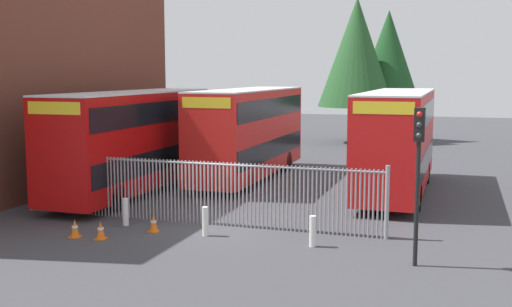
# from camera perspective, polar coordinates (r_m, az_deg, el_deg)

# --- Properties ---
(ground_plane) EXTENTS (100.00, 100.00, 0.00)m
(ground_plane) POSITION_cam_1_polar(r_m,az_deg,el_deg) (29.02, 2.47, -2.95)
(ground_plane) COLOR #3D3D42
(palisade_fence) EXTENTS (13.51, 0.14, 2.35)m
(palisade_fence) POSITION_cam_1_polar(r_m,az_deg,el_deg) (21.74, -5.93, -3.32)
(palisade_fence) COLOR gray
(palisade_fence) RESTS_ON ground
(double_decker_bus_near_gate) EXTENTS (2.54, 10.81, 4.42)m
(double_decker_bus_near_gate) POSITION_cam_1_polar(r_m,az_deg,el_deg) (27.27, -11.19, 1.39)
(double_decker_bus_near_gate) COLOR #B70C0C
(double_decker_bus_near_gate) RESTS_ON ground
(double_decker_bus_behind_fence_left) EXTENTS (2.54, 10.81, 4.42)m
(double_decker_bus_behind_fence_left) POSITION_cam_1_polar(r_m,az_deg,el_deg) (30.57, -0.63, 2.17)
(double_decker_bus_behind_fence_left) COLOR red
(double_decker_bus_behind_fence_left) RESTS_ON ground
(double_decker_bus_behind_fence_right) EXTENTS (2.54, 10.81, 4.42)m
(double_decker_bus_behind_fence_right) POSITION_cam_1_polar(r_m,az_deg,el_deg) (27.55, 12.81, 1.41)
(double_decker_bus_behind_fence_right) COLOR red
(double_decker_bus_behind_fence_right) RESTS_ON ground
(bollard_near_left) EXTENTS (0.20, 0.20, 0.95)m
(bollard_near_left) POSITION_cam_1_polar(r_m,az_deg,el_deg) (21.91, -11.84, -5.24)
(bollard_near_left) COLOR silver
(bollard_near_left) RESTS_ON ground
(bollard_center_front) EXTENTS (0.20, 0.20, 0.95)m
(bollard_center_front) POSITION_cam_1_polar(r_m,az_deg,el_deg) (20.17, -4.67, -6.21)
(bollard_center_front) COLOR silver
(bollard_center_front) RESTS_ON ground
(bollard_near_right) EXTENTS (0.20, 0.20, 0.95)m
(bollard_near_right) POSITION_cam_1_polar(r_m,az_deg,el_deg) (18.95, 5.20, -7.10)
(bollard_near_right) COLOR silver
(bollard_near_right) RESTS_ON ground
(traffic_cone_by_gate) EXTENTS (0.34, 0.34, 0.59)m
(traffic_cone_by_gate) POSITION_cam_1_polar(r_m,az_deg,el_deg) (20.32, -14.02, -6.84)
(traffic_cone_by_gate) COLOR orange
(traffic_cone_by_gate) RESTS_ON ground
(traffic_cone_mid_forecourt) EXTENTS (0.34, 0.34, 0.59)m
(traffic_cone_mid_forecourt) POSITION_cam_1_polar(r_m,az_deg,el_deg) (20.77, -16.23, -6.60)
(traffic_cone_mid_forecourt) COLOR orange
(traffic_cone_mid_forecourt) RESTS_ON ground
(traffic_cone_near_kerb) EXTENTS (0.34, 0.34, 0.59)m
(traffic_cone_near_kerb) POSITION_cam_1_polar(r_m,az_deg,el_deg) (20.90, -9.35, -6.32)
(traffic_cone_near_kerb) COLOR orange
(traffic_cone_near_kerb) RESTS_ON ground
(traffic_light_kerbside) EXTENTS (0.28, 0.33, 4.30)m
(traffic_light_kerbside) POSITION_cam_1_polar(r_m,az_deg,el_deg) (17.10, 14.63, -0.32)
(traffic_light_kerbside) COLOR black
(traffic_light_kerbside) RESTS_ON ground
(tree_tall_back) EXTENTS (5.00, 5.00, 9.92)m
(tree_tall_back) POSITION_cam_1_polar(r_m,az_deg,el_deg) (49.00, 11.99, 8.57)
(tree_tall_back) COLOR #4C3823
(tree_tall_back) RESTS_ON ground
(tree_short_side) EXTENTS (5.58, 5.58, 10.69)m
(tree_short_side) POSITION_cam_1_polar(r_m,az_deg,el_deg) (46.88, 9.17, 9.12)
(tree_short_side) COLOR #4C3823
(tree_short_side) RESTS_ON ground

